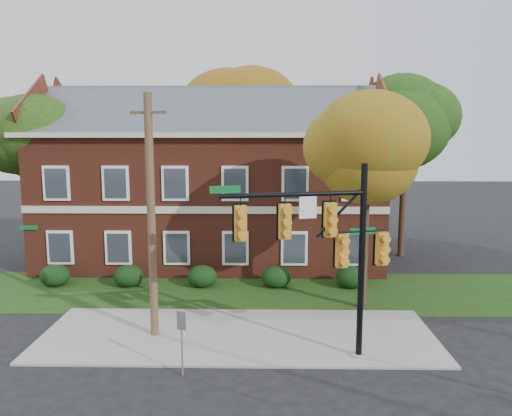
{
  "coord_description": "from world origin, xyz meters",
  "views": [
    {
      "loc": [
        0.97,
        -16.0,
        7.2
      ],
      "look_at": [
        0.61,
        3.0,
        4.35
      ],
      "focal_mm": 35.0,
      "sensor_mm": 36.0,
      "label": 1
    }
  ],
  "objects_px": {
    "hedge_center": "(202,276)",
    "hedge_left": "(128,276)",
    "apartment_building": "(213,173)",
    "tree_far_rear": "(243,110)",
    "sign_post": "(182,332)",
    "hedge_far_left": "(55,276)",
    "tree_left_rear": "(30,143)",
    "utility_pole": "(151,217)",
    "tree_right_rear": "(413,117)",
    "traffic_signal": "(328,242)",
    "hedge_right": "(276,277)",
    "tree_near_right": "(373,147)",
    "hedge_far_right": "(351,277)"
  },
  "relations": [
    {
      "from": "hedge_far_right",
      "to": "utility_pole",
      "type": "relative_size",
      "value": 0.16
    },
    {
      "from": "apartment_building",
      "to": "tree_right_rear",
      "type": "distance_m",
      "value": 11.77
    },
    {
      "from": "apartment_building",
      "to": "hedge_far_right",
      "type": "relative_size",
      "value": 13.43
    },
    {
      "from": "hedge_far_right",
      "to": "tree_near_right",
      "type": "bearing_deg",
      "value": -85.48
    },
    {
      "from": "hedge_far_left",
      "to": "tree_left_rear",
      "type": "height_order",
      "value": "tree_left_rear"
    },
    {
      "from": "tree_right_rear",
      "to": "utility_pole",
      "type": "relative_size",
      "value": 1.24
    },
    {
      "from": "utility_pole",
      "to": "tree_far_rear",
      "type": "bearing_deg",
      "value": 98.93
    },
    {
      "from": "tree_near_right",
      "to": "sign_post",
      "type": "relative_size",
      "value": 4.27
    },
    {
      "from": "tree_left_rear",
      "to": "tree_far_rear",
      "type": "distance_m",
      "value": 14.4
    },
    {
      "from": "hedge_center",
      "to": "hedge_far_right",
      "type": "height_order",
      "value": "same"
    },
    {
      "from": "tree_far_rear",
      "to": "apartment_building",
      "type": "bearing_deg",
      "value": -99.71
    },
    {
      "from": "hedge_right",
      "to": "sign_post",
      "type": "bearing_deg",
      "value": -109.03
    },
    {
      "from": "hedge_far_left",
      "to": "sign_post",
      "type": "distance_m",
      "value": 11.52
    },
    {
      "from": "hedge_right",
      "to": "tree_near_right",
      "type": "distance_m",
      "value": 7.72
    },
    {
      "from": "hedge_left",
      "to": "tree_far_rear",
      "type": "bearing_deg",
      "value": 69.71
    },
    {
      "from": "hedge_far_right",
      "to": "tree_left_rear",
      "type": "distance_m",
      "value": 18.3
    },
    {
      "from": "tree_right_rear",
      "to": "utility_pole",
      "type": "distance_m",
      "value": 17.51
    },
    {
      "from": "tree_left_rear",
      "to": "utility_pole",
      "type": "relative_size",
      "value": 1.04
    },
    {
      "from": "utility_pole",
      "to": "tree_near_right",
      "type": "bearing_deg",
      "value": 35.65
    },
    {
      "from": "tree_right_rear",
      "to": "sign_post",
      "type": "distance_m",
      "value": 19.54
    },
    {
      "from": "hedge_left",
      "to": "tree_right_rear",
      "type": "xyz_separation_m",
      "value": [
        14.81,
        6.11,
        7.6
      ]
    },
    {
      "from": "apartment_building",
      "to": "utility_pole",
      "type": "distance_m",
      "value": 11.09
    },
    {
      "from": "hedge_center",
      "to": "hedge_far_left",
      "type": "bearing_deg",
      "value": 180.0
    },
    {
      "from": "tree_near_right",
      "to": "utility_pole",
      "type": "relative_size",
      "value": 1.0
    },
    {
      "from": "tree_left_rear",
      "to": "tree_near_right",
      "type": "bearing_deg",
      "value": -22.36
    },
    {
      "from": "hedge_center",
      "to": "traffic_signal",
      "type": "relative_size",
      "value": 0.22
    },
    {
      "from": "apartment_building",
      "to": "hedge_center",
      "type": "bearing_deg",
      "value": -90.0
    },
    {
      "from": "tree_left_rear",
      "to": "apartment_building",
      "type": "bearing_deg",
      "value": 6.54
    },
    {
      "from": "hedge_far_left",
      "to": "hedge_far_right",
      "type": "distance_m",
      "value": 14.0
    },
    {
      "from": "hedge_center",
      "to": "hedge_left",
      "type": "bearing_deg",
      "value": 180.0
    },
    {
      "from": "hedge_left",
      "to": "tree_far_rear",
      "type": "relative_size",
      "value": 0.12
    },
    {
      "from": "hedge_center",
      "to": "utility_pole",
      "type": "height_order",
      "value": "utility_pole"
    },
    {
      "from": "sign_post",
      "to": "hedge_center",
      "type": "bearing_deg",
      "value": 112.21
    },
    {
      "from": "apartment_building",
      "to": "hedge_far_left",
      "type": "xyz_separation_m",
      "value": [
        -7.0,
        -5.25,
        -4.46
      ]
    },
    {
      "from": "sign_post",
      "to": "tree_near_right",
      "type": "bearing_deg",
      "value": 60.02
    },
    {
      "from": "hedge_far_right",
      "to": "hedge_right",
      "type": "bearing_deg",
      "value": 180.0
    },
    {
      "from": "hedge_far_left",
      "to": "traffic_signal",
      "type": "height_order",
      "value": "traffic_signal"
    },
    {
      "from": "hedge_far_left",
      "to": "hedge_left",
      "type": "height_order",
      "value": "same"
    },
    {
      "from": "hedge_center",
      "to": "tree_right_rear",
      "type": "bearing_deg",
      "value": 28.37
    },
    {
      "from": "apartment_building",
      "to": "hedge_left",
      "type": "distance_m",
      "value": 7.73
    },
    {
      "from": "hedge_far_left",
      "to": "tree_right_rear",
      "type": "distance_m",
      "value": 20.75
    },
    {
      "from": "tree_far_rear",
      "to": "sign_post",
      "type": "xyz_separation_m",
      "value": [
        -0.84,
        -21.79,
        -7.48
      ]
    },
    {
      "from": "apartment_building",
      "to": "tree_far_rear",
      "type": "height_order",
      "value": "tree_far_rear"
    },
    {
      "from": "tree_right_rear",
      "to": "traffic_signal",
      "type": "xyz_separation_m",
      "value": [
        -6.41,
        -13.78,
        -4.21
      ]
    },
    {
      "from": "hedge_center",
      "to": "hedge_right",
      "type": "bearing_deg",
      "value": 0.0
    },
    {
      "from": "apartment_building",
      "to": "hedge_left",
      "type": "bearing_deg",
      "value": -123.67
    },
    {
      "from": "hedge_left",
      "to": "hedge_far_right",
      "type": "xyz_separation_m",
      "value": [
        10.5,
        0.0,
        0.0
      ]
    },
    {
      "from": "hedge_center",
      "to": "tree_far_rear",
      "type": "xyz_separation_m",
      "value": [
        1.34,
        13.09,
        8.32
      ]
    },
    {
      "from": "apartment_building",
      "to": "hedge_center",
      "type": "relative_size",
      "value": 13.43
    },
    {
      "from": "hedge_far_left",
      "to": "apartment_building",
      "type": "bearing_deg",
      "value": 36.89
    }
  ]
}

